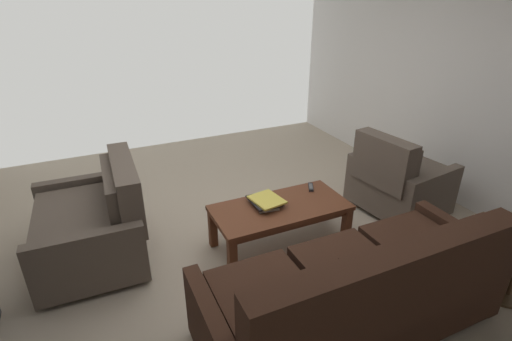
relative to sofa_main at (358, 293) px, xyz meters
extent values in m
cube|color=tan|center=(0.27, -1.24, -0.38)|extent=(5.07, 5.95, 0.01)
cube|color=silver|center=(-2.27, -1.24, 1.02)|extent=(0.12, 5.95, 2.80)
cylinder|color=black|center=(-0.86, -0.42, -0.35)|extent=(0.05, 0.05, 0.06)
cylinder|color=black|center=(0.86, -0.42, -0.35)|extent=(0.05, 0.05, 0.06)
cylinder|color=black|center=(-0.86, 0.27, -0.35)|extent=(0.05, 0.05, 0.06)
cube|color=#382116|center=(0.00, -0.07, -0.13)|extent=(1.88, 0.81, 0.37)
cube|color=#382116|center=(-0.63, -0.09, 0.11)|extent=(0.58, 0.71, 0.10)
cube|color=#382116|center=(0.00, -0.09, 0.11)|extent=(0.58, 0.71, 0.10)
cube|color=#382116|center=(0.63, -0.09, 0.11)|extent=(0.58, 0.71, 0.10)
cube|color=#382116|center=(0.00, 0.27, 0.26)|extent=(1.88, 0.18, 0.51)
cube|color=#382116|center=(-0.63, 0.16, 0.26)|extent=(0.56, 0.12, 0.37)
cube|color=#382116|center=(0.00, 0.16, 0.26)|extent=(0.56, 0.12, 0.37)
cube|color=#382116|center=(0.63, 0.16, 0.26)|extent=(0.56, 0.12, 0.37)
cube|color=#382116|center=(-0.99, -0.07, -0.06)|extent=(0.10, 0.81, 0.53)
cylinder|color=black|center=(1.94, -2.05, -0.35)|extent=(0.05, 0.05, 0.06)
cylinder|color=black|center=(1.96, -1.28, -0.35)|extent=(0.05, 0.05, 0.06)
cylinder|color=black|center=(1.21, -2.03, -0.35)|extent=(0.05, 0.05, 0.06)
cylinder|color=black|center=(1.23, -1.26, -0.35)|extent=(0.05, 0.05, 0.06)
cube|color=brown|center=(1.58, -1.66, -0.13)|extent=(0.87, 0.95, 0.36)
cube|color=brown|center=(1.60, -1.66, 0.10)|extent=(0.77, 0.89, 0.10)
cube|color=brown|center=(1.22, -1.65, 0.25)|extent=(0.20, 0.94, 0.51)
cube|color=brown|center=(1.33, -1.65, 0.25)|extent=(0.14, 0.84, 0.37)
cube|color=brown|center=(1.57, -2.17, -0.06)|extent=(0.85, 0.12, 0.52)
cube|color=brown|center=(1.60, -1.14, -0.06)|extent=(0.85, 0.12, 0.52)
cube|color=brown|center=(-0.02, -1.14, 0.03)|extent=(1.23, 0.58, 0.04)
cube|color=brown|center=(-0.02, -1.14, -0.02)|extent=(1.13, 0.52, 0.05)
cube|color=brown|center=(-0.59, -1.39, -0.19)|extent=(0.07, 0.07, 0.38)
cube|color=brown|center=(0.55, -1.39, -0.19)|extent=(0.07, 0.07, 0.38)
cube|color=brown|center=(-0.59, -0.89, -0.19)|extent=(0.07, 0.07, 0.38)
cube|color=brown|center=(0.55, -0.89, -0.19)|extent=(0.07, 0.07, 0.38)
cube|color=#472D1C|center=(-1.17, 0.03, 0.15)|extent=(0.41, 0.41, 0.03)
cylinder|color=#472D1C|center=(-1.34, -0.14, -0.12)|extent=(0.04, 0.04, 0.51)
cylinder|color=#472D1C|center=(-0.99, -0.14, -0.12)|extent=(0.04, 0.04, 0.51)
cylinder|color=#472D1C|center=(-0.99, 0.21, -0.12)|extent=(0.04, 0.04, 0.51)
cylinder|color=#47331E|center=(-1.30, 0.20, -0.36)|extent=(0.28, 0.28, 0.02)
cylinder|color=black|center=(-1.83, -0.97, -0.35)|extent=(0.06, 0.06, 0.06)
cylinder|color=black|center=(-1.77, -1.47, -0.35)|extent=(0.06, 0.06, 0.06)
cylinder|color=black|center=(-1.20, -0.89, -0.35)|extent=(0.06, 0.06, 0.06)
cylinder|color=black|center=(-1.14, -1.39, -0.35)|extent=(0.06, 0.06, 0.06)
cube|color=brown|center=(-1.49, -1.18, -0.12)|extent=(0.84, 0.75, 0.38)
cube|color=brown|center=(-1.51, -1.18, 0.12)|extent=(0.74, 0.69, 0.10)
cube|color=brown|center=(-1.17, -1.14, 0.27)|extent=(0.26, 0.67, 0.51)
cube|color=brown|center=(-1.28, -1.15, 0.27)|extent=(0.19, 0.60, 0.37)
cube|color=brown|center=(-1.53, -0.80, -0.05)|extent=(0.77, 0.19, 0.54)
cube|color=brown|center=(-1.44, -1.55, -0.05)|extent=(0.77, 0.19, 0.54)
cylinder|color=#334C8C|center=(-1.12, -0.01, 0.22)|extent=(0.08, 0.08, 0.10)
cube|color=#334C8C|center=(-1.07, -0.01, 0.22)|extent=(0.02, 0.01, 0.06)
cube|color=silver|center=(0.10, -1.20, 0.05)|extent=(0.20, 0.25, 0.02)
cube|color=black|center=(0.09, -1.21, 0.07)|extent=(0.23, 0.24, 0.02)
cube|color=black|center=(0.10, -1.22, 0.09)|extent=(0.25, 0.30, 0.02)
cube|color=#E0CC4C|center=(0.08, -1.20, 0.10)|extent=(0.29, 0.33, 0.02)
cube|color=black|center=(-0.46, -1.32, 0.06)|extent=(0.12, 0.16, 0.02)
cube|color=#59595B|center=(-0.46, -1.32, 0.07)|extent=(0.08, 0.11, 0.00)
camera|label=1|loc=(1.42, 1.49, 1.81)|focal=26.96mm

